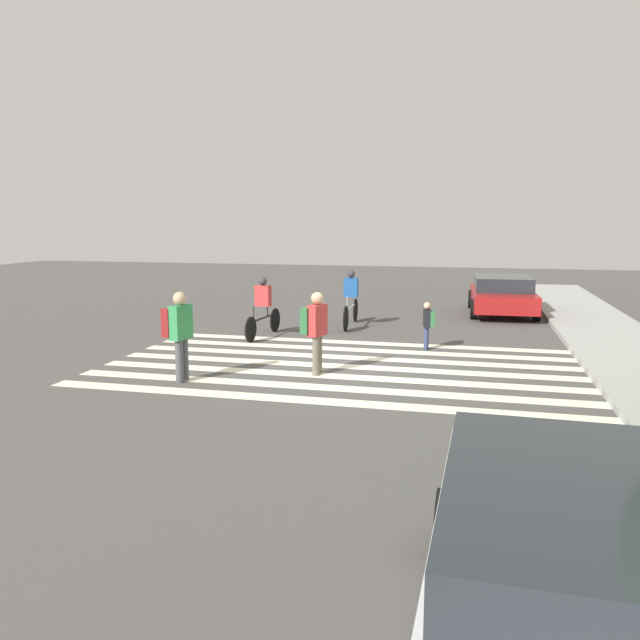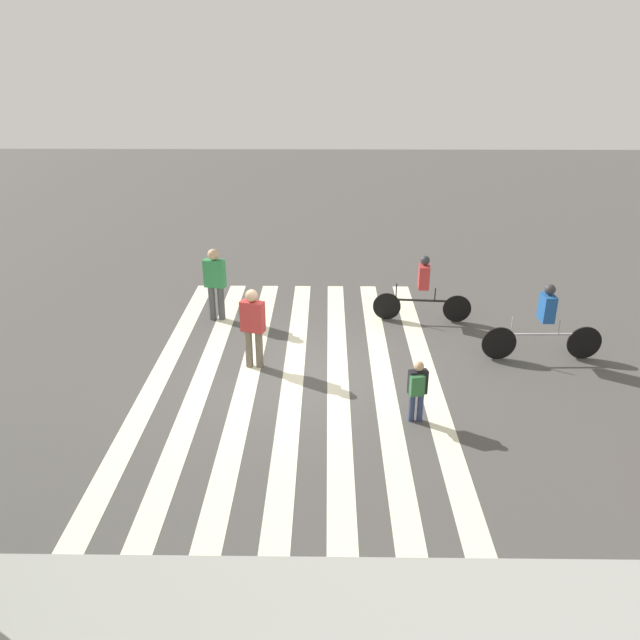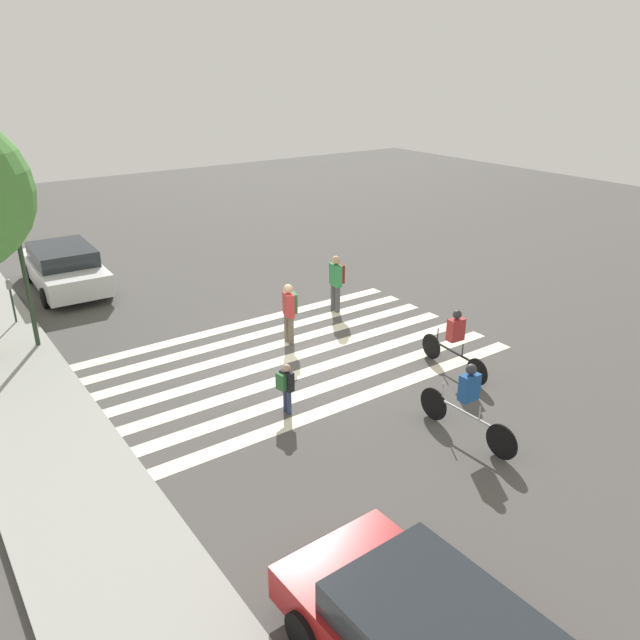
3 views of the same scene
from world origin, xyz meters
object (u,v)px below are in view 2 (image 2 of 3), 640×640
object	(u,v)px
pedestrian_adult_blue_shirt	(215,278)
cyclist_mid_street	(423,286)
pedestrian_adult_yellow_jacket	(252,322)
cyclist_near_curb	(545,320)
pedestrian_child_with_backpack	(417,387)

from	to	relation	value
pedestrian_adult_blue_shirt	cyclist_mid_street	bearing A→B (deg)	-168.47
pedestrian_adult_blue_shirt	pedestrian_adult_yellow_jacket	xyz separation A→B (m)	(-1.15, 2.41, -0.04)
cyclist_mid_street	pedestrian_adult_yellow_jacket	bearing A→B (deg)	37.03
pedestrian_adult_blue_shirt	cyclist_mid_street	size ratio (longest dim) A/B	0.76
cyclist_near_curb	cyclist_mid_street	size ratio (longest dim) A/B	1.08
pedestrian_adult_blue_shirt	pedestrian_adult_yellow_jacket	world-z (taller)	pedestrian_adult_blue_shirt
pedestrian_child_with_backpack	cyclist_mid_street	distance (m)	4.46
pedestrian_adult_blue_shirt	pedestrian_adult_yellow_jacket	distance (m)	2.68
pedestrian_child_with_backpack	pedestrian_adult_yellow_jacket	xyz separation A→B (m)	(3.02, -2.04, 0.30)
cyclist_mid_street	cyclist_near_curb	bearing A→B (deg)	142.94
pedestrian_child_with_backpack	cyclist_mid_street	xyz separation A→B (m)	(-0.70, -4.41, 0.19)
pedestrian_adult_blue_shirt	cyclist_mid_street	distance (m)	4.88
pedestrian_child_with_backpack	cyclist_near_curb	world-z (taller)	cyclist_near_curb
pedestrian_adult_blue_shirt	cyclist_near_curb	bearing A→B (deg)	176.22
pedestrian_adult_yellow_jacket	cyclist_mid_street	world-z (taller)	pedestrian_adult_yellow_jacket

